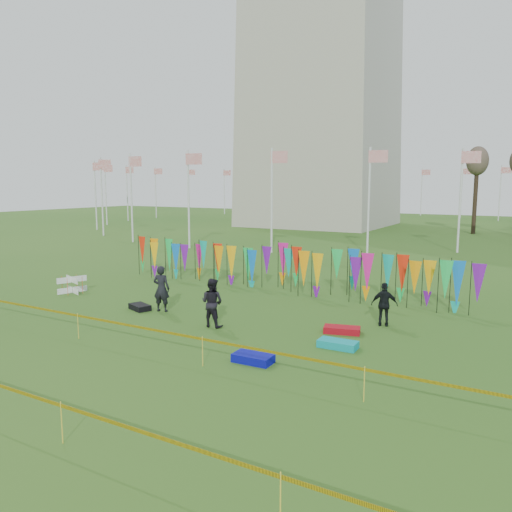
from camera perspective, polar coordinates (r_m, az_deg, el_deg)
The scene contains 12 objects.
ground at distance 18.04m, azimuth -10.93°, elevation -8.90°, with size 160.00×160.00×0.00m, color #275417.
flagpole_ring at distance 66.07m, azimuth 7.36°, elevation 7.02°, with size 57.40×56.16×8.00m.
banner_row at distance 24.67m, azimuth 2.77°, elevation -1.09°, with size 18.64×0.64×2.16m.
caution_tape_near at distance 16.79m, azimuth -15.37°, elevation -7.57°, with size 26.00×0.02×0.90m.
box_kite at distance 25.93m, azimuth -20.27°, elevation -3.10°, with size 0.74×0.74×0.83m.
person_left at distance 21.11m, azimuth -10.75°, elevation -3.68°, with size 0.71×0.52×1.93m, color black.
person_mid at distance 18.64m, azimuth -5.04°, elevation -5.32°, with size 0.89×0.55×1.83m, color black.
person_right at distance 19.26m, azimuth 14.47°, elevation -5.39°, with size 0.96×0.55×1.65m, color black.
kite_bag_blue at distance 15.15m, azimuth -0.34°, elevation -11.60°, with size 1.19×0.62×0.25m, color #0A0DA6.
kite_bag_red at distance 18.22m, azimuth 9.79°, elevation -8.32°, with size 1.27×0.58×0.23m, color #AF0B18.
kite_bag_black at distance 21.76m, azimuth -13.13°, elevation -5.70°, with size 1.01×0.58×0.23m, color black.
kite_bag_teal at distance 16.63m, azimuth 9.33°, elevation -9.92°, with size 1.26×0.60×0.24m, color #0BA0A7.
Camera 1 is at (11.36, -12.99, 5.25)m, focal length 35.00 mm.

